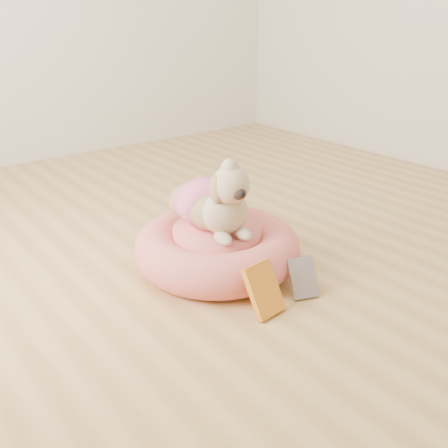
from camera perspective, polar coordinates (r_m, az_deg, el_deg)
floor at (r=2.43m, az=3.43°, el=-3.29°), size 4.50×4.50×0.00m
pet_bed at (r=2.26m, az=-0.78°, el=-2.73°), size 0.75×0.75×0.19m
dog at (r=2.15m, az=-1.17°, el=3.89°), size 0.40×0.53×0.36m
book_yellow at (r=1.93m, az=4.56°, el=-7.47°), size 0.15×0.14×0.20m
book_white at (r=2.08m, az=9.03°, el=-6.07°), size 0.14×0.14×0.15m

